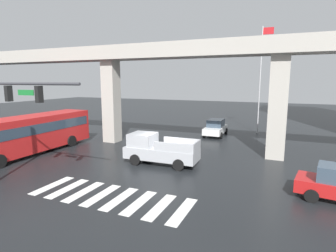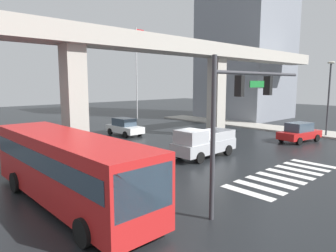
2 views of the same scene
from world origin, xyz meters
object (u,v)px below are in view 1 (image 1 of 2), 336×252
(city_bus, at_px, (31,132))
(flagpole, at_px, (261,74))
(pickup_truck, at_px, (158,150))
(traffic_signal_mast, at_px, (11,107))
(sedan_white, at_px, (216,128))

(city_bus, distance_m, flagpole, 23.00)
(pickup_truck, distance_m, city_bus, 10.57)
(pickup_truck, relative_size, traffic_signal_mast, 0.79)
(traffic_signal_mast, bearing_deg, sedan_white, 69.41)
(sedan_white, relative_size, flagpole, 0.38)
(pickup_truck, distance_m, traffic_signal_mast, 9.27)
(city_bus, height_order, traffic_signal_mast, traffic_signal_mast)
(pickup_truck, relative_size, flagpole, 0.45)
(city_bus, distance_m, traffic_signal_mast, 7.75)
(pickup_truck, bearing_deg, city_bus, -172.22)
(pickup_truck, height_order, sedan_white, pickup_truck)
(traffic_signal_mast, bearing_deg, pickup_truck, 51.02)
(sedan_white, xyz_separation_m, traffic_signal_mast, (-6.80, -18.11, 3.53))
(city_bus, distance_m, sedan_white, 17.46)
(sedan_white, bearing_deg, pickup_truck, -96.87)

